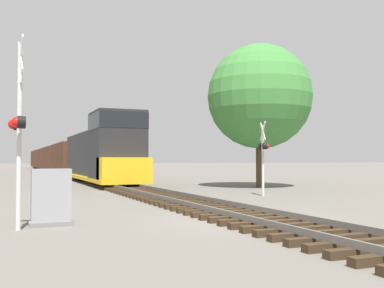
{
  "coord_description": "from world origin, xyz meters",
  "views": [
    {
      "loc": [
        -6.38,
        -11.34,
        1.72
      ],
      "look_at": [
        0.89,
        6.14,
        2.37
      ],
      "focal_mm": 42.0,
      "sensor_mm": 36.0,
      "label": 1
    }
  ],
  "objects": [
    {
      "name": "relay_cabinet",
      "position": [
        -5.27,
        0.84,
        0.73
      ],
      "size": [
        1.08,
        0.53,
        1.48
      ],
      "color": "slate",
      "rests_on": "ground"
    },
    {
      "name": "ground_plane",
      "position": [
        0.0,
        0.0,
        0.0
      ],
      "size": [
        400.0,
        400.0,
        0.0
      ],
      "primitive_type": "plane",
      "color": "#666059"
    },
    {
      "name": "rail_track_bed",
      "position": [
        0.0,
        -0.0,
        0.14
      ],
      "size": [
        2.6,
        160.0,
        0.31
      ],
      "color": "#382819",
      "rests_on": "ground"
    },
    {
      "name": "tree_far_right",
      "position": [
        8.07,
        12.51,
        5.61
      ],
      "size": [
        6.45,
        6.45,
        8.85
      ],
      "color": "#473521",
      "rests_on": "ground"
    },
    {
      "name": "freight_train",
      "position": [
        0.0,
        50.22,
        1.88
      ],
      "size": [
        2.98,
        77.0,
        4.68
      ],
      "color": "#232326",
      "rests_on": "ground"
    },
    {
      "name": "crossing_signal_far",
      "position": [
        4.9,
        6.95,
        2.14
      ],
      "size": [
        0.56,
        1.01,
        3.51
      ],
      "rotation": [
        0.0,
        0.0,
        1.28
      ],
      "color": "silver",
      "rests_on": "ground"
    },
    {
      "name": "crossing_signal_near",
      "position": [
        -6.1,
        0.35,
        2.55
      ],
      "size": [
        0.39,
        1.01,
        4.7
      ],
      "rotation": [
        0.0,
        0.0,
        -1.48
      ],
      "color": "silver",
      "rests_on": "ground"
    }
  ]
}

